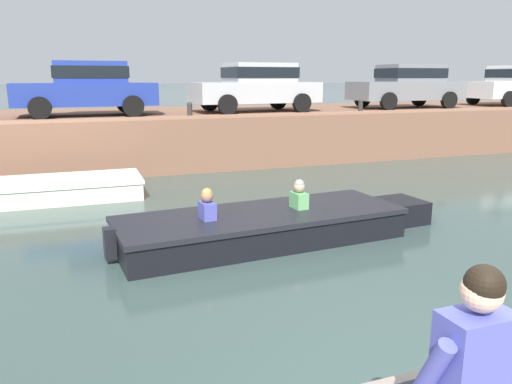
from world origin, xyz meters
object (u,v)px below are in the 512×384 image
at_px(motorboat_passing, 273,225).
at_px(person_seated_left, 465,374).
at_px(mooring_bollard_east, 361,106).
at_px(car_right_inner_grey, 407,84).
at_px(mooring_bollard_mid, 190,110).
at_px(boat_moored_west_cream, 19,192).
at_px(car_left_inner_blue, 87,86).
at_px(car_centre_silver, 257,85).

relative_size(motorboat_passing, person_seated_left, 5.88).
bearing_deg(mooring_bollard_east, car_right_inner_grey, 31.72).
height_order(mooring_bollard_mid, person_seated_left, mooring_bollard_mid).
bearing_deg(motorboat_passing, boat_moored_west_cream, 134.22).
relative_size(boat_moored_west_cream, car_right_inner_grey, 1.36).
relative_size(car_left_inner_blue, car_right_inner_grey, 0.97).
xyz_separation_m(boat_moored_west_cream, motorboat_passing, (4.12, -4.23, 0.03)).
distance_m(car_left_inner_blue, car_centre_silver, 5.20).
relative_size(car_right_inner_grey, mooring_bollard_mid, 9.17).
bearing_deg(car_right_inner_grey, mooring_bollard_mid, -167.18).
relative_size(motorboat_passing, mooring_bollard_east, 12.74).
bearing_deg(car_centre_silver, car_left_inner_blue, -179.98).
height_order(motorboat_passing, person_seated_left, person_seated_left).
height_order(motorboat_passing, mooring_bollard_east, mooring_bollard_east).
height_order(car_right_inner_grey, mooring_bollard_mid, car_right_inner_grey).
bearing_deg(mooring_bollard_mid, car_left_inner_blue, 142.73).
bearing_deg(car_centre_silver, mooring_bollard_east, -35.56).
xyz_separation_m(car_left_inner_blue, mooring_bollard_east, (7.91, -1.94, -0.61)).
xyz_separation_m(motorboat_passing, mooring_bollard_mid, (0.11, 6.29, 1.49)).
xyz_separation_m(motorboat_passing, car_left_inner_blue, (-2.44, 8.22, 2.10)).
bearing_deg(car_centre_silver, boat_moored_west_cream, -149.89).
xyz_separation_m(mooring_bollard_east, person_seated_left, (-6.70, -11.79, -0.57)).
relative_size(boat_moored_west_cream, car_left_inner_blue, 1.41).
bearing_deg(car_centre_silver, mooring_bollard_mid, -143.94).
xyz_separation_m(car_left_inner_blue, person_seated_left, (1.21, -13.73, -1.18)).
distance_m(car_centre_silver, mooring_bollard_mid, 3.35).
height_order(car_centre_silver, car_right_inner_grey, same).
distance_m(car_left_inner_blue, mooring_bollard_east, 8.17).
distance_m(motorboat_passing, car_centre_silver, 8.93).
relative_size(motorboat_passing, car_centre_silver, 1.37).
height_order(car_left_inner_blue, mooring_bollard_mid, car_left_inner_blue).
distance_m(boat_moored_west_cream, motorboat_passing, 5.90).
bearing_deg(boat_moored_west_cream, car_right_inner_grey, 17.41).
bearing_deg(mooring_bollard_mid, mooring_bollard_east, 0.00).
bearing_deg(motorboat_passing, person_seated_left, -102.55).
height_order(car_left_inner_blue, mooring_bollard_east, car_left_inner_blue).
xyz_separation_m(boat_moored_west_cream, person_seated_left, (2.89, -9.74, 0.95)).
bearing_deg(person_seated_left, mooring_bollard_mid, 83.55).
bearing_deg(person_seated_left, car_left_inner_blue, 95.04).
height_order(car_left_inner_blue, car_right_inner_grey, same).
xyz_separation_m(car_centre_silver, person_seated_left, (-3.99, -13.73, -1.18)).
distance_m(boat_moored_west_cream, car_right_inner_grey, 13.50).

